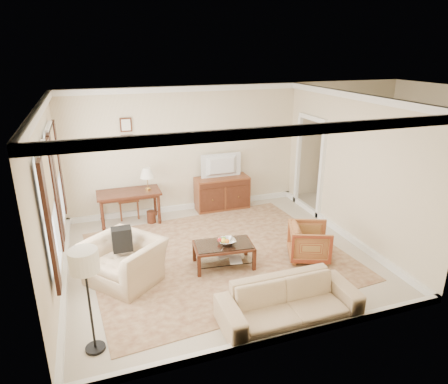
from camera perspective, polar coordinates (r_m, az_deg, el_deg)
room_shell at (r=6.75m, az=-0.79°, el=9.58°), size 5.51×5.01×2.91m
annex_bedroom at (r=10.48m, az=21.16°, el=-0.07°), size 3.00×2.70×2.90m
window_front at (r=6.03m, az=-23.66°, el=-2.55°), size 0.12×1.56×1.80m
window_rear at (r=7.54m, az=-22.94°, el=1.89°), size 0.12×1.56×1.80m
doorway at (r=9.52m, az=12.06°, el=3.58°), size 0.10×1.12×2.25m
rug at (r=7.60m, az=-0.89°, el=-9.00°), size 4.81×4.22×0.01m
writing_desk at (r=8.93m, az=-13.43°, el=-0.63°), size 1.35×0.68×0.74m
desk_chair at (r=9.30m, az=-13.62°, el=-0.51°), size 0.47×0.47×1.05m
desk_lamp at (r=8.86m, az=-10.89°, el=1.86°), size 0.32×0.32×0.50m
framed_prints at (r=8.98m, az=-13.75°, el=8.18°), size 0.25×0.04×0.68m
sideboard at (r=9.58m, az=-0.28°, el=-0.13°), size 1.28×0.49×0.79m
tv at (r=9.31m, az=-0.25°, el=4.79°), size 0.93×0.53×0.12m
coffee_table at (r=7.11m, az=-0.06°, el=-8.17°), size 1.09×0.71×0.44m
fruit_bowl at (r=7.06m, az=0.43°, el=-6.98°), size 0.42×0.42×0.10m
book_a at (r=7.23m, az=-1.12°, el=-9.12°), size 0.28×0.08×0.38m
book_b at (r=7.11m, az=0.78°, el=-9.67°), size 0.28×0.09×0.38m
striped_armchair at (r=7.50m, az=12.11°, el=-6.79°), size 0.89×0.91×0.73m
club_armchair at (r=6.82m, az=-14.07°, el=-8.58°), size 1.29×1.34×0.99m
backpack at (r=6.80m, az=-14.40°, el=-6.33°), size 0.37×0.39×0.40m
sofa at (r=5.87m, az=9.34°, el=-14.46°), size 2.01×0.59×0.79m
floor_lamp at (r=5.13m, az=-19.28°, el=-10.28°), size 0.36×0.36×1.44m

